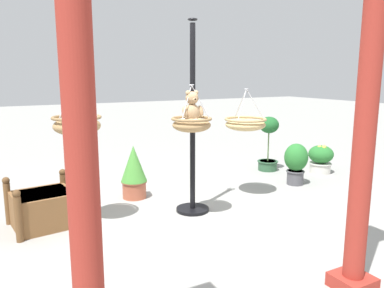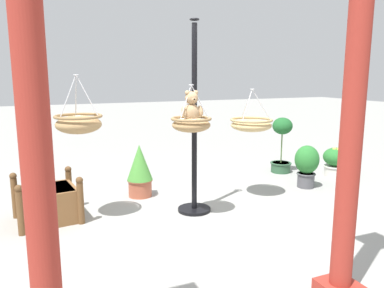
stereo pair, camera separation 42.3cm
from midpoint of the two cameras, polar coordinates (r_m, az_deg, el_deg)
ground_plane at (r=4.98m, az=2.55°, el=-10.90°), size 40.00×40.00×0.00m
display_pole_central at (r=4.96m, az=2.79°, el=-1.58°), size 0.44×0.44×2.49m
hanging_basket_with_teddy at (r=4.60m, az=2.52°, el=3.06°), size 0.50×0.50×0.58m
teddy_bear at (r=4.56m, az=2.65°, el=5.20°), size 0.28×0.24×0.40m
hanging_basket_left_high at (r=5.51m, az=11.10°, el=2.91°), size 0.61×0.61×0.61m
hanging_basket_right_low at (r=4.65m, az=-14.24°, el=3.05°), size 0.57×0.57×0.70m
greenhouse_pillar_left at (r=2.07m, az=-16.73°, el=-5.71°), size 0.32×0.32×2.60m
greenhouse_pillar_right at (r=3.21m, az=26.50°, el=2.44°), size 0.33×0.33×2.95m
wooden_planter_box at (r=5.03m, az=-18.72°, el=-8.41°), size 0.83×0.78×0.60m
potted_plant_fern_front at (r=5.68m, az=-5.77°, el=-3.98°), size 0.38×0.38×0.79m
potted_plant_tall_leafy at (r=6.44m, az=18.71°, el=-2.91°), size 0.39×0.39×0.69m
potted_plant_bushy_green at (r=7.27m, az=14.99°, el=0.10°), size 0.39×0.39×1.03m
potted_plant_trailing_ivy at (r=7.34m, az=22.40°, el=-2.42°), size 0.45×0.45×0.55m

